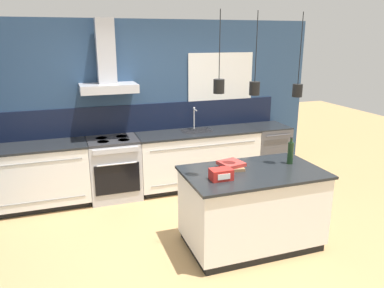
{
  "coord_description": "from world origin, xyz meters",
  "views": [
    {
      "loc": [
        -1.22,
        -3.67,
        2.35
      ],
      "look_at": [
        0.26,
        0.59,
        1.05
      ],
      "focal_mm": 35.0,
      "sensor_mm": 36.0,
      "label": 1
    }
  ],
  "objects_px": {
    "dishwasher": "(267,151)",
    "book_stack": "(231,165)",
    "oven_range": "(114,168)",
    "red_supply_box": "(221,174)",
    "bottle_on_island": "(290,152)"
  },
  "relations": [
    {
      "from": "book_stack",
      "to": "dishwasher",
      "type": "bearing_deg",
      "value": 49.15
    },
    {
      "from": "bottle_on_island",
      "to": "red_supply_box",
      "type": "bearing_deg",
      "value": -168.03
    },
    {
      "from": "oven_range",
      "to": "dishwasher",
      "type": "xyz_separation_m",
      "value": [
        2.59,
        0.0,
        -0.0
      ]
    },
    {
      "from": "dishwasher",
      "to": "book_stack",
      "type": "distance_m",
      "value": 2.32
    },
    {
      "from": "oven_range",
      "to": "dishwasher",
      "type": "height_order",
      "value": "same"
    },
    {
      "from": "oven_range",
      "to": "dishwasher",
      "type": "relative_size",
      "value": 1.0
    },
    {
      "from": "oven_range",
      "to": "red_supply_box",
      "type": "xyz_separation_m",
      "value": [
        0.85,
        -2.0,
        0.51
      ]
    },
    {
      "from": "dishwasher",
      "to": "bottle_on_island",
      "type": "height_order",
      "value": "bottle_on_island"
    },
    {
      "from": "dishwasher",
      "to": "red_supply_box",
      "type": "relative_size",
      "value": 3.96
    },
    {
      "from": "oven_range",
      "to": "red_supply_box",
      "type": "height_order",
      "value": "red_supply_box"
    },
    {
      "from": "bottle_on_island",
      "to": "dishwasher",
      "type": "bearing_deg",
      "value": 66.95
    },
    {
      "from": "dishwasher",
      "to": "bottle_on_island",
      "type": "xyz_separation_m",
      "value": [
        -0.77,
        -1.8,
        0.59
      ]
    },
    {
      "from": "dishwasher",
      "to": "book_stack",
      "type": "xyz_separation_m",
      "value": [
        -1.48,
        -1.71,
        0.49
      ]
    },
    {
      "from": "red_supply_box",
      "to": "oven_range",
      "type": "bearing_deg",
      "value": 113.11
    },
    {
      "from": "dishwasher",
      "to": "book_stack",
      "type": "height_order",
      "value": "book_stack"
    }
  ]
}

